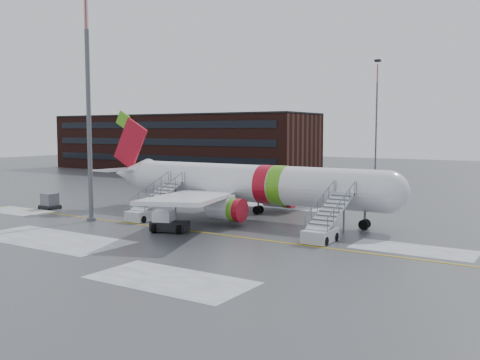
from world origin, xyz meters
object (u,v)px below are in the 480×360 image
Objects in this scene: airliner at (243,184)px; airstair_aft at (148,209)px; light_mast_near at (88,96)px; uld_container at (50,202)px; pushback_tug at (168,223)px; airstair_fwd at (324,227)px.

airliner reaches higher than airstair_aft.
uld_container is at bearing 162.97° from light_mast_near.
airstair_aft is at bearing 39.74° from light_mast_near.
pushback_tug is 15.11m from light_mast_near.
light_mast_near reaches higher than pushback_tug.
airliner is 13.75m from airstair_fwd.
airstair_aft is at bearing -136.80° from airliner.
airliner is 9.80× the size of pushback_tug.
light_mast_near is at bearing 178.01° from pushback_tug.
pushback_tug is at bearing -163.45° from airstair_fwd.
light_mast_near is at bearing -140.26° from airstair_aft.
airliner reaches higher than pushback_tug.
airstair_aft is at bearing 1.53° from uld_container.
light_mast_near is (-10.00, 0.35, 11.32)m from pushback_tug.
airstair_aft reaches higher than uld_container.
airstair_aft reaches higher than pushback_tug.
airstair_fwd and airstair_aft have the same top height.
airstair_aft is 12.36m from light_mast_near.
uld_container is (-20.28, 3.50, 0.01)m from pushback_tug.
airliner is at bearing 17.86° from uld_container.
light_mast_near is at bearing -138.07° from airliner.
airstair_fwd is at bearing 8.71° from light_mast_near.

